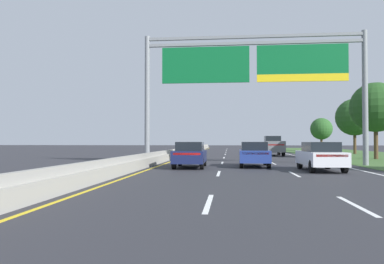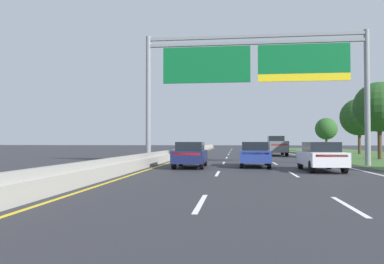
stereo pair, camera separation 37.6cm
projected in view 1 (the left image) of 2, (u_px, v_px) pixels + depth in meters
name	position (u px, v px, depth m)	size (l,w,h in m)	color
ground_plane	(244.00, 159.00, 33.98)	(220.00, 220.00, 0.00)	#2B2B30
lane_striping	(244.00, 159.00, 33.52)	(11.96, 106.00, 0.01)	white
median_barrier_concrete	(172.00, 155.00, 34.64)	(0.60, 110.00, 0.85)	#99968E
overhead_sign_gantry	(253.00, 70.00, 25.57)	(15.06, 0.42, 9.00)	gray
pickup_truck_grey	(273.00, 146.00, 42.22)	(2.01, 5.40, 2.20)	slate
car_blue_centre_lane_sedan	(254.00, 154.00, 23.77)	(1.92, 4.44, 1.57)	navy
car_white_right_lane_sedan	(320.00, 156.00, 20.45)	(1.92, 4.44, 1.57)	silver
car_navy_left_lane_sedan	(190.00, 154.00, 22.99)	(1.88, 4.43, 1.57)	#161E47
roadside_tree_mid	(376.00, 107.00, 33.71)	(4.47, 4.47, 6.90)	#4C3823
roadside_tree_far	(355.00, 117.00, 47.13)	(4.64, 4.64, 6.95)	#4C3823
roadside_tree_distant	(321.00, 129.00, 60.69)	(3.50, 3.50, 5.36)	#4C3823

